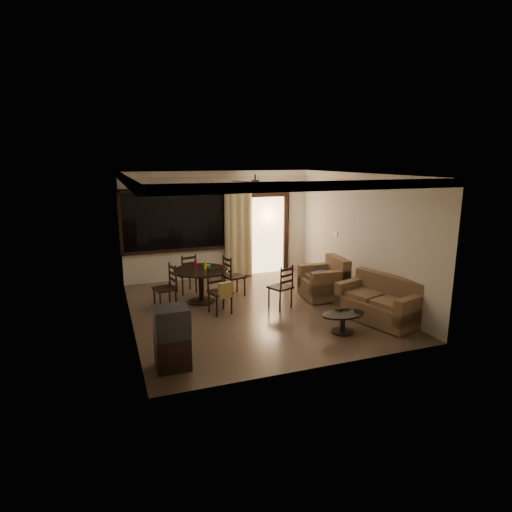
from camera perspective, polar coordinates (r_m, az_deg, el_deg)
name	(u,v)px	position (r m, az deg, el deg)	size (l,w,h in m)	color
ground	(255,309)	(9.08, -0.10, -7.11)	(5.50, 5.50, 0.00)	#7F6651
room_shell	(253,212)	(10.48, -0.36, 5.89)	(5.50, 6.70, 5.50)	beige
dining_table	(201,276)	(9.45, -7.33, -2.70)	(1.19, 1.19, 0.96)	black
dining_chair_west	(166,296)	(9.21, -11.96, -5.25)	(0.51, 0.51, 0.95)	black
dining_chair_east	(234,284)	(9.91, -2.94, -3.69)	(0.51, 0.51, 0.95)	black
dining_chair_south	(220,299)	(8.80, -4.79, -5.72)	(0.51, 0.55, 0.95)	black
dining_chair_north	(186,281)	(10.21, -9.25, -3.34)	(0.51, 0.51, 0.95)	black
tv_cabinet	(172,338)	(6.63, -11.12, -10.65)	(0.52, 0.46, 0.96)	black
sofa	(381,303)	(8.76, 16.27, -6.07)	(1.26, 1.75, 0.84)	#4C2C23
armchair	(326,282)	(9.84, 9.27, -3.40)	(0.96, 0.96, 0.91)	#4C2C23
coffee_table	(343,320)	(8.01, 11.50, -8.33)	(0.82, 0.49, 0.36)	black
side_chair	(281,295)	(9.11, 3.30, -5.20)	(0.54, 0.54, 0.94)	black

